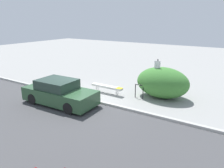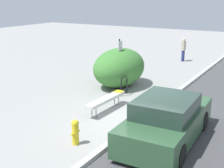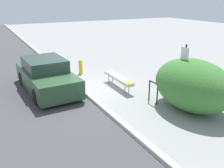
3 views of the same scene
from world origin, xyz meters
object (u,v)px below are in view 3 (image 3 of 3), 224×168
object	(u,v)px
fire_hydrant	(81,66)
parked_car_near	(46,76)
bike_rack	(153,90)
sign_post	(184,70)
bench	(118,78)

from	to	relation	value
fire_hydrant	parked_car_near	bearing A→B (deg)	-53.56
bike_rack	parked_car_near	size ratio (longest dim) A/B	0.20
fire_hydrant	sign_post	bearing A→B (deg)	16.93
bench	sign_post	xyz separation A→B (m)	(2.84, 1.02, 0.95)
fire_hydrant	parked_car_near	world-z (taller)	parked_car_near
bench	sign_post	bearing A→B (deg)	21.39
parked_car_near	fire_hydrant	bearing A→B (deg)	124.23
bike_rack	fire_hydrant	world-z (taller)	bike_rack
fire_hydrant	parked_car_near	size ratio (longest dim) A/B	0.18
bike_rack	parked_car_near	distance (m)	4.58
sign_post	parked_car_near	xyz separation A→B (m)	(-4.04, -3.89, -0.75)
sign_post	parked_car_near	distance (m)	5.66
bench	parked_car_near	bearing A→B (deg)	-111.12
bench	sign_post	distance (m)	3.17
sign_post	fire_hydrant	world-z (taller)	sign_post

